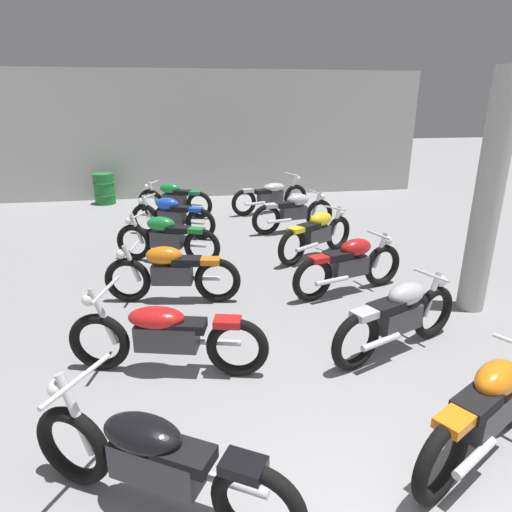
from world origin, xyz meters
The scene contains 15 objects.
back_wall centered at (0.00, 11.90, 1.80)m, with size 12.57×0.24×3.60m, color #B2B2AD.
support_pillar centered at (2.89, 3.45, 1.60)m, with size 0.36×0.36×3.20m, color #B2B2AD.
motorcycle_left_row_0 centered at (-1.37, 0.80, 0.45)m, with size 1.92×1.22×0.97m.
motorcycle_left_row_1 centered at (-1.33, 2.56, 0.45)m, with size 2.13×0.81×0.97m.
motorcycle_left_row_2 centered at (-1.27, 4.37, 0.46)m, with size 1.96×0.56×0.88m.
motorcycle_left_row_3 centered at (-1.37, 6.09, 0.46)m, with size 1.87×0.83×0.88m.
motorcycle_left_row_4 centered at (-1.28, 7.69, 0.46)m, with size 1.81×0.98×0.88m.
motorcycle_left_row_5 centered at (-1.23, 9.41, 0.46)m, with size 1.85×0.88×0.88m.
motorcycle_right_row_0 centered at (1.24, 0.88, 0.46)m, with size 1.77×1.06×0.88m.
motorcycle_right_row_1 centered at (1.30, 2.53, 0.46)m, with size 1.86×0.86×0.88m.
motorcycle_right_row_2 centered at (1.37, 4.24, 0.46)m, with size 1.92×0.73×0.88m.
motorcycle_right_row_3 centered at (1.37, 5.90, 0.46)m, with size 1.72×1.15×0.88m.
motorcycle_right_row_4 centered at (1.37, 7.62, 0.46)m, with size 1.95×0.65×0.88m.
motorcycle_right_row_5 centered at (1.23, 9.44, 0.45)m, with size 2.11×0.88×0.97m.
oil_drum centered at (-3.16, 11.26, 0.43)m, with size 0.59×0.59×0.85m.
Camera 1 is at (-1.10, -1.74, 2.82)m, focal length 31.50 mm.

